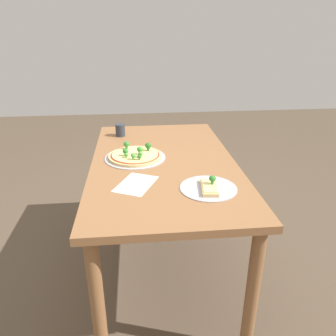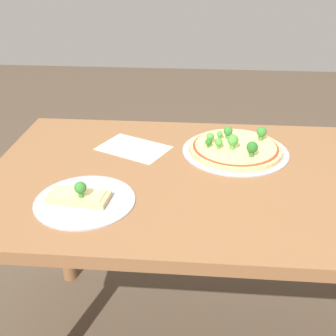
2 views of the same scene
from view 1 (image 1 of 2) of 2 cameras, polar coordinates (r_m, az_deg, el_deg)
ground_plane at (r=2.22m, az=-0.70°, el=-16.94°), size 8.00×8.00×0.00m
dining_table at (r=1.86m, az=-0.80°, el=-1.45°), size 1.37×0.79×0.75m
pizza_tray_whole at (r=1.86m, az=-5.73°, el=2.20°), size 0.34×0.34×0.07m
pizza_tray_slice at (r=1.52m, az=7.13°, el=-3.33°), size 0.27×0.27×0.07m
drinking_cup at (r=2.24m, az=-8.31°, el=6.55°), size 0.06×0.06×0.08m
paper_menu at (r=1.56m, az=-5.60°, el=-2.79°), size 0.26×0.23×0.00m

